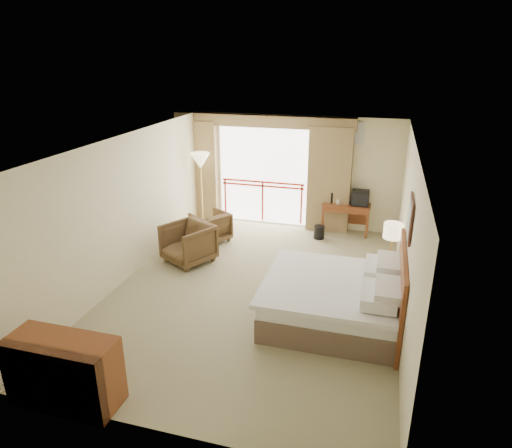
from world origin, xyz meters
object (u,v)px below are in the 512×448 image
(bed, at_px, (335,299))
(tv, at_px, (360,198))
(table_lamp, at_px, (393,231))
(side_table, at_px, (196,230))
(desk, at_px, (346,210))
(floor_lamp, at_px, (200,164))
(nightstand, at_px, (389,270))
(dresser, at_px, (64,372))
(armchair_far, at_px, (211,240))
(armchair_near, at_px, (189,261))
(wastebasket, at_px, (319,232))

(bed, xyz_separation_m, tv, (0.10, 3.87, 0.52))
(table_lamp, bearing_deg, side_table, 171.37)
(desk, distance_m, tv, 0.45)
(bed, height_order, table_lamp, table_lamp)
(floor_lamp, bearing_deg, nightstand, -23.03)
(dresser, bearing_deg, armchair_far, 87.32)
(nightstand, distance_m, armchair_far, 4.08)
(table_lamp, relative_size, armchair_near, 0.67)
(bed, bearing_deg, side_table, 146.54)
(wastebasket, bearing_deg, armchair_far, -161.39)
(tv, bearing_deg, table_lamp, -54.15)
(table_lamp, height_order, tv, table_lamp)
(desk, bearing_deg, nightstand, -69.10)
(desk, relative_size, side_table, 2.11)
(bed, relative_size, tv, 5.36)
(desk, bearing_deg, floor_lamp, -173.85)
(armchair_far, xyz_separation_m, armchair_near, (-0.03, -1.18, 0.00))
(wastebasket, bearing_deg, armchair_near, -140.60)
(nightstand, distance_m, desk, 2.63)
(table_lamp, bearing_deg, desk, 113.36)
(table_lamp, distance_m, tv, 2.42)
(nightstand, bearing_deg, bed, -123.20)
(nightstand, relative_size, side_table, 1.06)
(floor_lamp, height_order, dresser, floor_lamp)
(bed, relative_size, wastebasket, 6.91)
(floor_lamp, bearing_deg, armchair_far, -57.89)
(wastebasket, bearing_deg, tv, 31.72)
(side_table, bearing_deg, armchair_far, 59.96)
(nightstand, relative_size, wastebasket, 1.81)
(desk, bearing_deg, wastebasket, -135.46)
(table_lamp, relative_size, tv, 1.52)
(table_lamp, relative_size, dresser, 0.45)
(tv, distance_m, dresser, 7.33)
(side_table, relative_size, floor_lamp, 0.29)
(side_table, bearing_deg, desk, 28.95)
(desk, distance_m, side_table, 3.58)
(bed, relative_size, nightstand, 3.82)
(tv, height_order, armchair_near, tv)
(armchair_far, bearing_deg, wastebasket, 142.19)
(armchair_far, relative_size, dresser, 0.56)
(tv, bearing_deg, armchair_near, -123.92)
(desk, bearing_deg, armchair_near, -141.17)
(nightstand, bearing_deg, desk, 108.13)
(table_lamp, xyz_separation_m, armchair_far, (-3.94, 0.98, -1.03))
(nightstand, xyz_separation_m, floor_lamp, (-4.49, 1.91, 1.29))
(armchair_far, relative_size, floor_lamp, 0.41)
(desk, bearing_deg, bed, -89.13)
(desk, distance_m, armchair_far, 3.28)
(desk, xyz_separation_m, tv, (0.30, -0.05, 0.34))
(side_table, distance_m, dresser, 4.98)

